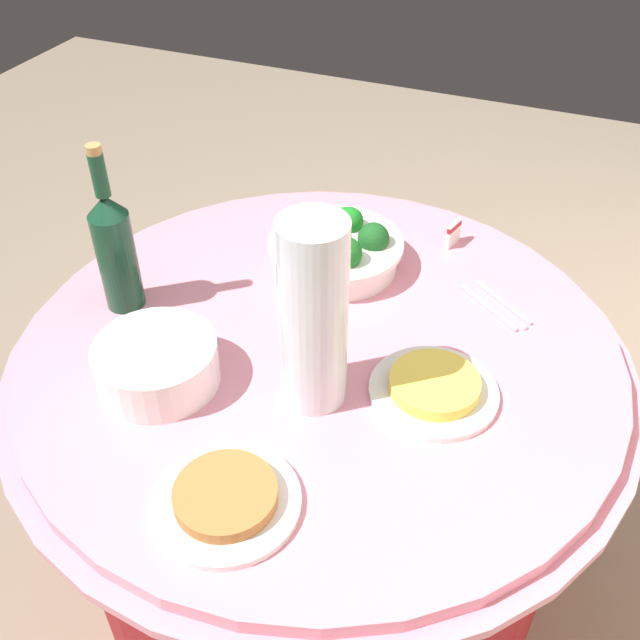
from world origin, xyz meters
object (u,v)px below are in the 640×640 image
at_px(food_plate_fried_egg, 434,388).
at_px(label_placard_front, 454,232).
at_px(plate_stack, 157,364).
at_px(decorative_fruit_vase, 313,320).
at_px(broccoli_bowl, 336,249).
at_px(wine_bottle, 115,248).
at_px(serving_tongs, 498,306).
at_px(food_plate_peanuts, 226,498).

distance_m(food_plate_fried_egg, label_placard_front, 0.47).
height_order(plate_stack, label_placard_front, plate_stack).
bearing_deg(decorative_fruit_vase, broccoli_bowl, -164.14).
relative_size(plate_stack, wine_bottle, 0.62).
bearing_deg(serving_tongs, food_plate_fried_egg, -11.03).
relative_size(decorative_fruit_vase, food_plate_fried_egg, 1.55).
bearing_deg(label_placard_front, decorative_fruit_vase, -10.97).
bearing_deg(food_plate_fried_egg, wine_bottle, -91.23).
height_order(decorative_fruit_vase, food_plate_fried_egg, decorative_fruit_vase).
relative_size(plate_stack, serving_tongs, 1.36).
bearing_deg(label_placard_front, food_plate_fried_egg, 10.44).
height_order(food_plate_fried_egg, label_placard_front, label_placard_front).
height_order(plate_stack, food_plate_peanuts, plate_stack).
bearing_deg(food_plate_fried_egg, plate_stack, -71.59).
bearing_deg(broccoli_bowl, food_plate_fried_egg, 45.38).
xyz_separation_m(broccoli_bowl, food_plate_fried_egg, (0.29, 0.29, -0.03)).
relative_size(plate_stack, food_plate_fried_egg, 0.95).
height_order(wine_bottle, food_plate_peanuts, wine_bottle).
bearing_deg(wine_bottle, food_plate_fried_egg, 88.77).
distance_m(broccoli_bowl, label_placard_front, 0.27).
bearing_deg(food_plate_fried_egg, label_placard_front, -169.56).
distance_m(wine_bottle, food_plate_fried_egg, 0.63).
relative_size(wine_bottle, serving_tongs, 2.18).
xyz_separation_m(food_plate_peanuts, food_plate_fried_egg, (-0.33, 0.22, 0.00)).
relative_size(broccoli_bowl, decorative_fruit_vase, 0.82).
bearing_deg(food_plate_peanuts, food_plate_fried_egg, 146.75).
distance_m(plate_stack, food_plate_peanuts, 0.29).
xyz_separation_m(broccoli_bowl, serving_tongs, (0.01, 0.34, -0.04)).
bearing_deg(label_placard_front, food_plate_peanuts, -9.58).
relative_size(plate_stack, label_placard_front, 3.82).
height_order(wine_bottle, decorative_fruit_vase, decorative_fruit_vase).
height_order(broccoli_bowl, wine_bottle, wine_bottle).
height_order(broccoli_bowl, plate_stack, broccoli_bowl).
distance_m(food_plate_peanuts, food_plate_fried_egg, 0.40).
height_order(serving_tongs, label_placard_front, label_placard_front).
height_order(wine_bottle, food_plate_fried_egg, wine_bottle).
relative_size(broccoli_bowl, serving_tongs, 1.81).
distance_m(broccoli_bowl, plate_stack, 0.46).
height_order(serving_tongs, food_plate_peanuts, food_plate_peanuts).
bearing_deg(plate_stack, label_placard_front, 149.22).
xyz_separation_m(plate_stack, decorative_fruit_vase, (-0.07, 0.26, 0.12)).
xyz_separation_m(food_plate_fried_egg, label_placard_front, (-0.46, -0.08, 0.02)).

